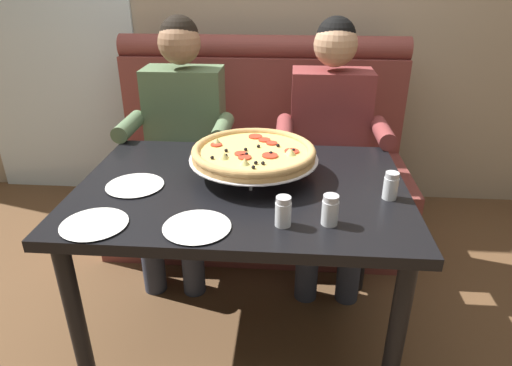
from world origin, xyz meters
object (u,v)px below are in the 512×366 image
dining_table (242,206)px  patio_chair (112,96)px  booth_bench (259,170)px  diner_right (330,137)px  plate_far_side (197,225)px  shaker_parmesan (283,213)px  shaker_pepper_flakes (330,212)px  pizza (254,153)px  shaker_oregano (390,188)px  diner_left (182,133)px  plate_near_left (135,184)px  plate_near_right (94,222)px

dining_table → patio_chair: patio_chair is taller
booth_bench → diner_right: size_ratio=1.32×
booth_bench → plate_far_side: bearing=-95.0°
dining_table → diner_right: size_ratio=0.96×
shaker_parmesan → patio_chair: 2.74m
shaker_pepper_flakes → shaker_parmesan: size_ratio=1.01×
diner_right → shaker_pepper_flakes: diner_right is taller
pizza → shaker_pepper_flakes: bearing=-52.4°
shaker_oregano → diner_left: bearing=142.1°
pizza → shaker_parmesan: pizza is taller
booth_bench → diner_left: bearing=-144.9°
shaker_parmesan → plate_far_side: bearing=-171.6°
booth_bench → plate_near_left: 1.09m
dining_table → diner_right: 0.74m
diner_left → plate_near_left: (-0.02, -0.68, 0.04)m
pizza → plate_near_left: 0.46m
diner_right → plate_near_left: diner_right is taller
booth_bench → shaker_pepper_flakes: booth_bench is taller
diner_right → shaker_pepper_flakes: bearing=-94.6°
diner_right → pizza: diner_right is taller
diner_right → shaker_oregano: 0.73m
diner_left → plate_far_side: 1.00m
diner_right → plate_far_side: bearing=-116.9°
booth_bench → shaker_parmesan: booth_bench is taller
dining_table → pizza: 0.21m
dining_table → shaker_oregano: 0.55m
shaker_oregano → patio_chair: size_ratio=0.11×
booth_bench → patio_chair: bearing=139.3°
shaker_parmesan → diner_right: bearing=76.6°
dining_table → shaker_parmesan: shaker_parmesan is taller
shaker_pepper_flakes → shaker_oregano: (0.22, 0.19, -0.00)m
plate_near_left → plate_near_right: (-0.04, -0.28, 0.00)m
pizza → plate_far_side: size_ratio=2.31×
booth_bench → pizza: booth_bench is taller
booth_bench → shaker_oregano: booth_bench is taller
plate_near_left → plate_far_side: size_ratio=1.00×
shaker_parmesan → patio_chair: patio_chair is taller
shaker_parmesan → diner_left: bearing=120.4°
shaker_oregano → plate_near_right: shaker_oregano is taller
booth_bench → patio_chair: (-1.30, 1.12, 0.13)m
diner_left → shaker_oregano: size_ratio=12.91×
shaker_parmesan → plate_near_left: size_ratio=0.46×
plate_far_side → patio_chair: size_ratio=0.25×
plate_near_left → pizza: bearing=17.1°
shaker_pepper_flakes → patio_chair: 2.80m
pizza → plate_far_side: bearing=-109.6°
pizza → plate_far_side: pizza is taller
shaker_pepper_flakes → plate_near_right: bearing=-174.8°
shaker_oregano → shaker_parmesan: bearing=-150.3°
pizza → plate_near_right: pizza is taller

